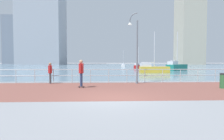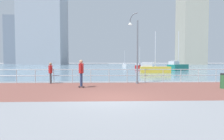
# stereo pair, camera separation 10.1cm
# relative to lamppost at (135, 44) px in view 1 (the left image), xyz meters

# --- Properties ---
(ground) EXTENTS (220.00, 220.00, 0.00)m
(ground) POSITION_rel_lamppost_xyz_m (-1.92, 34.27, -2.90)
(ground) COLOR gray
(brick_paving) EXTENTS (28.00, 6.91, 0.01)m
(brick_paving) POSITION_rel_lamppost_xyz_m (-1.92, -2.90, -2.90)
(brick_paving) COLOR brown
(brick_paving) RESTS_ON ground
(harbor_water) EXTENTS (180.00, 88.00, 0.00)m
(harbor_water) POSITION_rel_lamppost_xyz_m (-1.92, 45.56, -2.90)
(harbor_water) COLOR #6B899E
(harbor_water) RESTS_ON ground
(waterfront_railing) EXTENTS (25.25, 0.06, 1.05)m
(waterfront_railing) POSITION_rel_lamppost_xyz_m (-1.92, 0.56, -2.17)
(waterfront_railing) COLOR #B2BCC1
(waterfront_railing) RESTS_ON ground
(lamppost) EXTENTS (0.80, 0.42, 5.24)m
(lamppost) POSITION_rel_lamppost_xyz_m (0.00, 0.00, 0.00)
(lamppost) COLOR slate
(lamppost) RESTS_ON ground
(skateboarder) EXTENTS (0.41, 0.56, 1.76)m
(skateboarder) POSITION_rel_lamppost_xyz_m (-3.71, -2.18, -1.84)
(skateboarder) COLOR black
(skateboarder) RESTS_ON ground
(bystander) EXTENTS (0.28, 0.56, 1.56)m
(bystander) POSITION_rel_lamppost_xyz_m (-6.27, 0.21, -1.99)
(bystander) COLOR #4C4C51
(bystander) RESTS_ON ground
(trash_bin) EXTENTS (0.46, 0.46, 0.93)m
(trash_bin) POSITION_rel_lamppost_xyz_m (5.04, -2.81, -2.43)
(trash_bin) COLOR #2D6638
(trash_bin) RESTS_ON ground
(sailboat_gray) EXTENTS (1.46, 3.31, 4.49)m
(sailboat_gray) POSITION_rel_lamppost_xyz_m (3.00, 37.80, -2.47)
(sailboat_gray) COLOR white
(sailboat_gray) RESTS_ON ground
(sailboat_blue) EXTENTS (2.55, 3.48, 4.76)m
(sailboat_blue) POSITION_rel_lamppost_xyz_m (5.28, 27.88, -2.44)
(sailboat_blue) COLOR #B21E1E
(sailboat_blue) RESTS_ON ground
(sailboat_teal) EXTENTS (4.64, 4.28, 6.79)m
(sailboat_teal) POSITION_rel_lamppost_xyz_m (10.43, 19.22, -2.25)
(sailboat_teal) COLOR #197266
(sailboat_teal) RESTS_ON ground
(sailboat_red) EXTENTS (4.09, 1.31, 5.73)m
(sailboat_red) POSITION_rel_lamppost_xyz_m (4.60, 12.51, -2.35)
(sailboat_red) COLOR gold
(sailboat_red) RESTS_ON ground
(tower_beige) EXTENTS (16.58, 15.04, 27.61)m
(tower_beige) POSITION_rel_lamppost_xyz_m (-47.03, 97.36, 10.08)
(tower_beige) COLOR slate
(tower_beige) RESTS_ON ground
(tower_steel) EXTENTS (18.00, 17.71, 41.01)m
(tower_steel) POSITION_rel_lamppost_xyz_m (-29.38, 74.87, 16.77)
(tower_steel) COLOR #A3A8B2
(tower_steel) RESTS_ON ground
(tower_brick) EXTENTS (10.08, 11.71, 47.21)m
(tower_brick) POSITION_rel_lamppost_xyz_m (36.66, 73.66, 19.88)
(tower_brick) COLOR #B2AD99
(tower_brick) RESTS_ON ground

